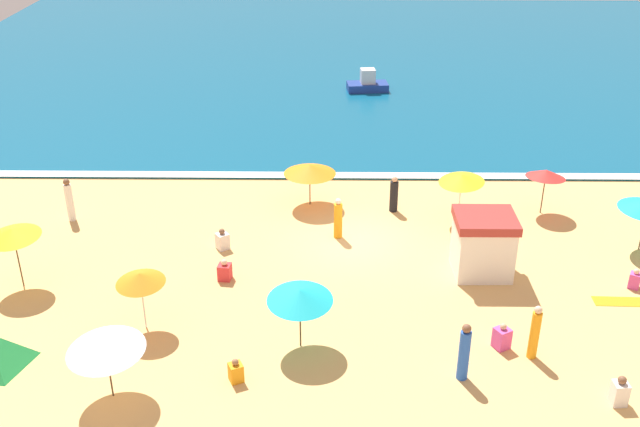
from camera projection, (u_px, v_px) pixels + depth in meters
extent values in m
plane|color=#E5B26B|center=(351.00, 241.00, 29.58)|extent=(60.00, 60.00, 0.00)
cube|color=#0F567A|center=(341.00, 57.00, 54.56)|extent=(60.00, 44.00, 0.10)
cube|color=white|center=(348.00, 175.00, 35.16)|extent=(57.00, 0.70, 0.01)
cube|color=white|center=(483.00, 248.00, 27.00)|extent=(2.05, 1.89, 2.00)
cube|color=#A5332D|center=(486.00, 220.00, 26.47)|extent=(2.18, 1.99, 0.33)
cylinder|color=#4C3823|center=(109.00, 369.00, 20.88)|extent=(0.05, 0.05, 1.96)
cone|color=white|center=(105.00, 345.00, 20.50)|extent=(2.97, 2.98, 0.54)
cylinder|color=#4C3823|center=(300.00, 319.00, 22.97)|extent=(0.05, 0.05, 2.05)
cone|color=#19B7C6|center=(300.00, 295.00, 22.57)|extent=(2.09, 2.11, 0.55)
cylinder|color=silver|center=(460.00, 199.00, 30.69)|extent=(0.05, 0.05, 2.06)
cone|color=yellow|center=(462.00, 178.00, 30.28)|extent=(2.63, 2.62, 0.51)
cylinder|color=#4C3823|center=(310.00, 185.00, 32.16)|extent=(0.05, 0.05, 1.83)
cone|color=orange|center=(310.00, 169.00, 31.82)|extent=(2.47, 2.47, 0.41)
cylinder|color=#4C3823|center=(18.00, 258.00, 26.08)|extent=(0.05, 0.05, 2.29)
cone|color=yellow|center=(13.00, 233.00, 25.62)|extent=(2.59, 2.60, 0.48)
cylinder|color=silver|center=(143.00, 301.00, 23.85)|extent=(0.05, 0.05, 2.04)
cone|color=orange|center=(140.00, 278.00, 23.45)|extent=(1.90, 1.92, 0.47)
cylinder|color=#4C3823|center=(543.00, 192.00, 31.41)|extent=(0.05, 0.05, 1.95)
cone|color=red|center=(546.00, 174.00, 31.02)|extent=(2.27, 2.28, 0.48)
cube|color=orange|center=(236.00, 373.00, 21.78)|extent=(0.51, 0.51, 0.59)
sphere|color=#9E6B47|center=(235.00, 362.00, 21.61)|extent=(0.20, 0.20, 0.20)
cylinder|color=orange|center=(338.00, 221.00, 29.55)|extent=(0.38, 0.38, 1.48)
sphere|color=beige|center=(338.00, 202.00, 29.17)|extent=(0.25, 0.25, 0.25)
cube|color=red|center=(225.00, 272.00, 26.86)|extent=(0.51, 0.51, 0.61)
sphere|color=beige|center=(224.00, 262.00, 26.68)|extent=(0.23, 0.23, 0.23)
cube|color=#D84CA5|center=(635.00, 281.00, 26.36)|extent=(0.50, 0.50, 0.58)
sphere|color=beige|center=(637.00, 271.00, 26.19)|extent=(0.20, 0.20, 0.20)
cube|color=#D84CA5|center=(502.00, 338.00, 23.20)|extent=(0.61, 0.61, 0.70)
sphere|color=#DBA884|center=(503.00, 327.00, 23.00)|extent=(0.21, 0.21, 0.21)
cylinder|color=orange|center=(534.00, 335.00, 22.56)|extent=(0.35, 0.35, 1.63)
sphere|color=beige|center=(538.00, 310.00, 22.14)|extent=(0.25, 0.25, 0.25)
cylinder|color=white|center=(70.00, 203.00, 30.85)|extent=(0.32, 0.32, 1.64)
sphere|color=brown|center=(66.00, 182.00, 30.42)|extent=(0.27, 0.27, 0.27)
cube|color=white|center=(619.00, 393.00, 20.87)|extent=(0.45, 0.45, 0.72)
sphere|color=brown|center=(622.00, 380.00, 20.65)|extent=(0.25, 0.25, 0.25)
cylinder|color=blue|center=(464.00, 355.00, 21.65)|extent=(0.45, 0.45, 1.66)
sphere|color=brown|center=(467.00, 329.00, 21.23)|extent=(0.27, 0.27, 0.27)
cylinder|color=black|center=(394.00, 196.00, 31.69)|extent=(0.48, 0.48, 1.38)
sphere|color=#DBA884|center=(395.00, 179.00, 31.33)|extent=(0.26, 0.26, 0.26)
cube|color=white|center=(223.00, 241.00, 28.88)|extent=(0.61, 0.61, 0.66)
sphere|color=brown|center=(222.00, 232.00, 28.68)|extent=(0.23, 0.23, 0.23)
cube|color=black|center=(478.00, 269.00, 27.59)|extent=(1.84, 1.12, 0.01)
cube|color=orange|center=(619.00, 302.00, 25.66)|extent=(1.78, 0.66, 0.01)
cube|color=navy|center=(367.00, 87.00, 47.04)|extent=(2.68, 1.59, 0.49)
cube|color=silver|center=(368.00, 76.00, 46.72)|extent=(0.97, 0.89, 0.90)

